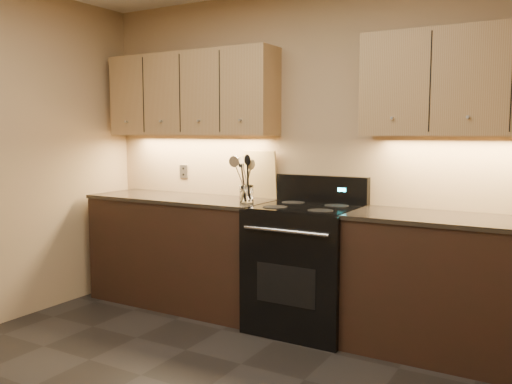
# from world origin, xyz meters

# --- Properties ---
(wall_back) EXTENTS (4.00, 0.04, 2.60)m
(wall_back) POSITION_xyz_m (0.00, 2.00, 1.30)
(wall_back) COLOR #A38360
(wall_back) RESTS_ON ground
(counter_left) EXTENTS (1.62, 0.62, 0.93)m
(counter_left) POSITION_xyz_m (-1.10, 1.70, 0.47)
(counter_left) COLOR black
(counter_left) RESTS_ON ground
(counter_right) EXTENTS (1.46, 0.62, 0.93)m
(counter_right) POSITION_xyz_m (1.18, 1.70, 0.47)
(counter_right) COLOR black
(counter_right) RESTS_ON ground
(stove) EXTENTS (0.76, 0.68, 1.14)m
(stove) POSITION_xyz_m (0.08, 1.68, 0.48)
(stove) COLOR black
(stove) RESTS_ON ground
(upper_cab_left) EXTENTS (1.60, 0.30, 0.70)m
(upper_cab_left) POSITION_xyz_m (-1.10, 1.85, 1.80)
(upper_cab_left) COLOR #A28251
(upper_cab_left) RESTS_ON wall_back
(upper_cab_right) EXTENTS (1.44, 0.30, 0.70)m
(upper_cab_right) POSITION_xyz_m (1.18, 1.85, 1.80)
(upper_cab_right) COLOR #A28251
(upper_cab_right) RESTS_ON wall_back
(outlet_plate) EXTENTS (0.08, 0.01, 0.12)m
(outlet_plate) POSITION_xyz_m (-1.30, 1.99, 1.12)
(outlet_plate) COLOR #B2B5BA
(outlet_plate) RESTS_ON wall_back
(utensil_crock) EXTENTS (0.12, 0.12, 0.14)m
(utensil_crock) POSITION_xyz_m (-0.42, 1.65, 0.99)
(utensil_crock) COLOR white
(utensil_crock) RESTS_ON counter_left
(cutting_board) EXTENTS (0.32, 0.08, 0.40)m
(cutting_board) POSITION_xyz_m (-0.48, 1.97, 1.13)
(cutting_board) COLOR tan
(cutting_board) RESTS_ON counter_left
(wooden_spoon) EXTENTS (0.14, 0.10, 0.32)m
(wooden_spoon) POSITION_xyz_m (-0.45, 1.64, 1.11)
(wooden_spoon) COLOR tan
(wooden_spoon) RESTS_ON utensil_crock
(black_spoon) EXTENTS (0.09, 0.11, 0.36)m
(black_spoon) POSITION_xyz_m (-0.42, 1.67, 1.12)
(black_spoon) COLOR black
(black_spoon) RESTS_ON utensil_crock
(black_turner) EXTENTS (0.18, 0.15, 0.35)m
(black_turner) POSITION_xyz_m (-0.42, 1.64, 1.11)
(black_turner) COLOR black
(black_turner) RESTS_ON utensil_crock
(steel_spatula) EXTENTS (0.19, 0.10, 0.37)m
(steel_spatula) POSITION_xyz_m (-0.39, 1.66, 1.13)
(steel_spatula) COLOR silver
(steel_spatula) RESTS_ON utensil_crock
(steel_skimmer) EXTENTS (0.22, 0.11, 0.36)m
(steel_skimmer) POSITION_xyz_m (-0.38, 1.63, 1.12)
(steel_skimmer) COLOR silver
(steel_skimmer) RESTS_ON utensil_crock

